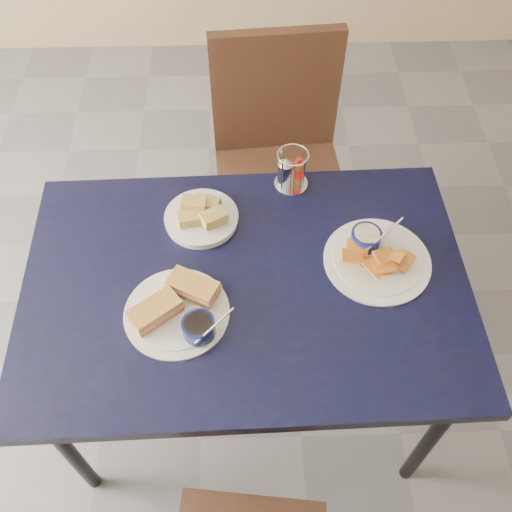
{
  "coord_description": "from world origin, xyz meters",
  "views": [
    {
      "loc": [
        0.19,
        -0.71,
        2.12
      ],
      "look_at": [
        0.21,
        0.24,
        0.82
      ],
      "focal_mm": 40.0,
      "sensor_mm": 36.0,
      "label": 1
    }
  ],
  "objects_px": {
    "bread_basket": "(202,216)",
    "condiment_caddy": "(290,172)",
    "sandwich_plate": "(180,309)",
    "chair_far": "(280,149)",
    "plantain_plate": "(374,254)",
    "dining_table": "(246,293)"
  },
  "relations": [
    {
      "from": "sandwich_plate",
      "to": "plantain_plate",
      "type": "height_order",
      "value": "same"
    },
    {
      "from": "chair_far",
      "to": "sandwich_plate",
      "type": "relative_size",
      "value": 3.27
    },
    {
      "from": "dining_table",
      "to": "plantain_plate",
      "type": "bearing_deg",
      "value": 11.22
    },
    {
      "from": "dining_table",
      "to": "condiment_caddy",
      "type": "distance_m",
      "value": 0.43
    },
    {
      "from": "dining_table",
      "to": "sandwich_plate",
      "type": "distance_m",
      "value": 0.23
    },
    {
      "from": "bread_basket",
      "to": "condiment_caddy",
      "type": "bearing_deg",
      "value": 27.96
    },
    {
      "from": "plantain_plate",
      "to": "bread_basket",
      "type": "xyz_separation_m",
      "value": [
        -0.51,
        0.16,
        0.01
      ]
    },
    {
      "from": "condiment_caddy",
      "to": "chair_far",
      "type": "bearing_deg",
      "value": 91.4
    },
    {
      "from": "plantain_plate",
      "to": "chair_far",
      "type": "bearing_deg",
      "value": 110.14
    },
    {
      "from": "chair_far",
      "to": "bread_basket",
      "type": "relative_size",
      "value": 4.53
    },
    {
      "from": "bread_basket",
      "to": "plantain_plate",
      "type": "bearing_deg",
      "value": -16.98
    },
    {
      "from": "plantain_plate",
      "to": "condiment_caddy",
      "type": "distance_m",
      "value": 0.38
    },
    {
      "from": "sandwich_plate",
      "to": "condiment_caddy",
      "type": "distance_m",
      "value": 0.59
    },
    {
      "from": "sandwich_plate",
      "to": "bread_basket",
      "type": "bearing_deg",
      "value": 81.39
    },
    {
      "from": "dining_table",
      "to": "plantain_plate",
      "type": "height_order",
      "value": "plantain_plate"
    },
    {
      "from": "chair_far",
      "to": "bread_basket",
      "type": "bearing_deg",
      "value": -119.15
    },
    {
      "from": "bread_basket",
      "to": "dining_table",
      "type": "bearing_deg",
      "value": -60.14
    },
    {
      "from": "bread_basket",
      "to": "sandwich_plate",
      "type": "bearing_deg",
      "value": -98.61
    },
    {
      "from": "dining_table",
      "to": "sandwich_plate",
      "type": "bearing_deg",
      "value": -151.32
    },
    {
      "from": "sandwich_plate",
      "to": "bread_basket",
      "type": "height_order",
      "value": "sandwich_plate"
    },
    {
      "from": "chair_far",
      "to": "sandwich_plate",
      "type": "height_order",
      "value": "chair_far"
    },
    {
      "from": "dining_table",
      "to": "condiment_caddy",
      "type": "relative_size",
      "value": 9.61
    }
  ]
}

